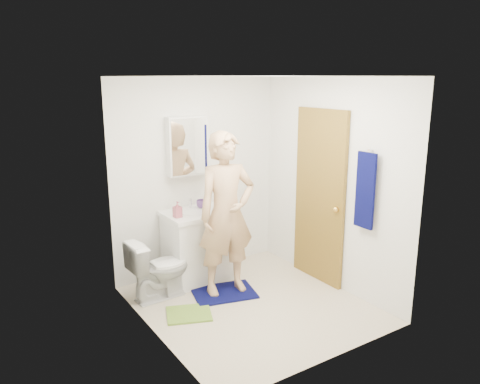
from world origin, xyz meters
name	(u,v)px	position (x,y,z in m)	size (l,w,h in m)	color
floor	(251,305)	(0.00, 0.00, -0.01)	(2.20, 2.40, 0.02)	beige
ceiling	(253,75)	(0.00, 0.00, 2.41)	(2.20, 2.40, 0.02)	white
wall_back	(196,177)	(0.00, 1.21, 1.20)	(2.20, 0.02, 2.40)	white
wall_front	(337,229)	(0.00, -1.21, 1.20)	(2.20, 0.02, 2.40)	white
wall_left	(150,214)	(-1.11, 0.00, 1.20)	(0.02, 2.40, 2.40)	white
wall_right	(332,184)	(1.11, 0.00, 1.20)	(0.02, 2.40, 2.40)	white
vanity_cabinet	(198,247)	(-0.15, 0.91, 0.40)	(0.75, 0.55, 0.80)	white
countertop	(198,213)	(-0.15, 0.91, 0.83)	(0.79, 0.59, 0.05)	white
sink_basin	(198,212)	(-0.15, 0.91, 0.84)	(0.40, 0.40, 0.03)	white
faucet	(190,203)	(-0.15, 1.09, 0.91)	(0.03, 0.03, 0.12)	silver
medicine_cabinet	(187,146)	(-0.15, 1.14, 1.60)	(0.50, 0.12, 0.70)	white
mirror_panel	(190,147)	(-0.15, 1.08, 1.60)	(0.46, 0.01, 0.66)	white
door	(319,197)	(1.07, 0.15, 1.02)	(0.05, 0.80, 2.05)	olive
door_knob	(336,210)	(1.03, -0.17, 0.95)	(0.07, 0.07, 0.07)	gold
towel	(365,191)	(1.03, -0.57, 1.25)	(0.03, 0.24, 0.80)	#070943
towel_hook	(371,150)	(1.07, -0.57, 1.67)	(0.02, 0.02, 0.06)	silver
toilet	(159,268)	(-0.75, 0.71, 0.34)	(0.38, 0.67, 0.69)	white
bath_mat	(224,293)	(-0.11, 0.39, 0.01)	(0.69, 0.49, 0.02)	#070943
green_rug	(189,314)	(-0.67, 0.17, 0.01)	(0.45, 0.38, 0.02)	olive
soap_dispenser	(177,209)	(-0.45, 0.83, 0.94)	(0.08, 0.08, 0.18)	#B05262
toothbrush_cup	(202,204)	(-0.03, 1.03, 0.90)	(0.12, 0.12, 0.10)	#673F8A
man	(227,214)	(-0.06, 0.41, 0.93)	(0.66, 0.43, 1.82)	tan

